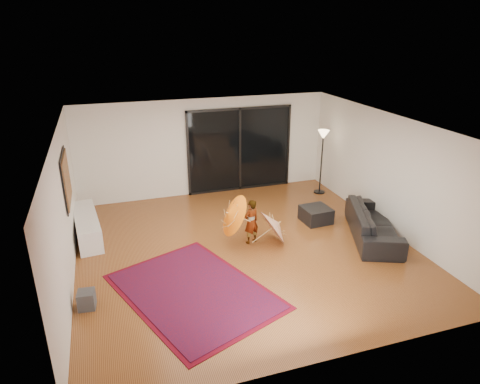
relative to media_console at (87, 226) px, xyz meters
name	(u,v)px	position (x,y,z in m)	size (l,w,h in m)	color
floor	(245,249)	(3.25, -1.66, -0.27)	(7.00, 7.00, 0.00)	brown
ceiling	(246,126)	(3.25, -1.66, 2.43)	(7.00, 7.00, 0.00)	white
wall_back	(205,147)	(3.25, 1.84, 1.08)	(7.00, 7.00, 0.00)	silver
wall_front	(330,283)	(3.25, -5.16, 1.08)	(7.00, 7.00, 0.00)	silver
wall_left	(64,213)	(-0.25, -1.66, 1.08)	(7.00, 7.00, 0.00)	silver
wall_right	(390,174)	(6.75, -1.66, 1.08)	(7.00, 7.00, 0.00)	silver
sliding_door	(240,150)	(4.25, 1.81, 0.93)	(3.06, 0.07, 2.40)	black
painting	(66,179)	(-0.21, -0.66, 1.38)	(0.04, 1.28, 1.08)	black
media_console	(87,226)	(0.00, 0.00, 0.00)	(0.48, 1.94, 0.54)	white
speaker	(87,300)	(0.00, -2.77, -0.11)	(0.28, 0.28, 0.32)	#424244
persian_rug	(194,291)	(1.84, -2.88, -0.26)	(3.16, 3.66, 0.02)	#570716
sofa	(373,223)	(6.20, -2.02, 0.07)	(2.32, 0.91, 0.68)	black
ottoman	(316,215)	(5.34, -0.90, -0.08)	(0.65, 0.65, 0.37)	black
floor_lamp	(323,144)	(6.35, 0.82, 1.18)	(0.31, 0.31, 1.83)	black
child	(251,222)	(3.46, -1.42, 0.24)	(0.37, 0.24, 1.02)	#999999
parasol_orange	(228,217)	(2.91, -1.47, 0.47)	(0.59, 0.93, 0.91)	orange
parasol_white	(279,221)	(4.06, -1.57, 0.24)	(0.62, 0.86, 0.94)	beige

